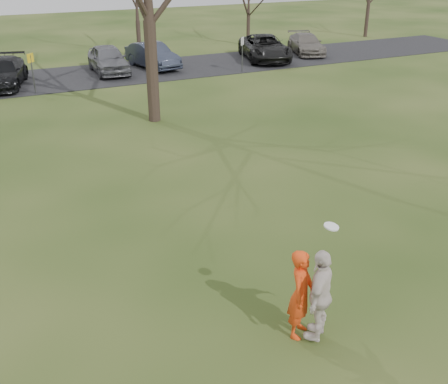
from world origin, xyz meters
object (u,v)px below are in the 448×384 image
at_px(car_5, 152,56).
at_px(catching_play, 320,294).
at_px(player_defender, 301,294).
at_px(car_7, 306,44).
at_px(car_3, 3,73).
at_px(car_4, 108,59).
at_px(car_6, 265,48).

distance_m(car_5, catching_play, 26.08).
height_order(player_defender, car_7, player_defender).
bearing_deg(car_7, car_5, -162.23).
bearing_deg(car_3, car_4, 24.04).
bearing_deg(car_6, car_7, 26.36).
xyz_separation_m(car_4, car_5, (2.84, 0.22, -0.05)).
bearing_deg(car_3, car_7, 18.35).
distance_m(player_defender, car_7, 30.29).
bearing_deg(car_6, catching_play, -101.63).
bearing_deg(car_4, car_3, -168.87).
relative_size(car_5, catching_play, 1.88).
xyz_separation_m(car_4, car_6, (10.39, -0.59, -0.01)).
distance_m(player_defender, catching_play, 0.39).
bearing_deg(player_defender, car_5, 37.20).
distance_m(car_3, car_6, 16.38).
xyz_separation_m(player_defender, car_7, (17.04, 25.05, -0.21)).
relative_size(player_defender, car_4, 0.39).
xyz_separation_m(car_3, car_4, (5.99, 0.89, 0.07)).
relative_size(car_3, car_4, 1.07).
height_order(car_5, car_6, car_6).
bearing_deg(player_defender, car_3, 57.33).
bearing_deg(car_7, catching_play, -105.07).
bearing_deg(car_5, car_7, -11.02).
bearing_deg(catching_play, player_defender, 127.17).
distance_m(car_6, catching_play, 27.93).
xyz_separation_m(car_5, car_7, (11.30, -0.14, -0.08)).
bearing_deg(car_3, catching_play, -66.67).
bearing_deg(car_7, car_6, -151.44).
distance_m(car_4, car_7, 14.13).
height_order(car_4, catching_play, catching_play).
bearing_deg(catching_play, car_3, 97.72).
distance_m(car_4, catching_play, 25.41).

